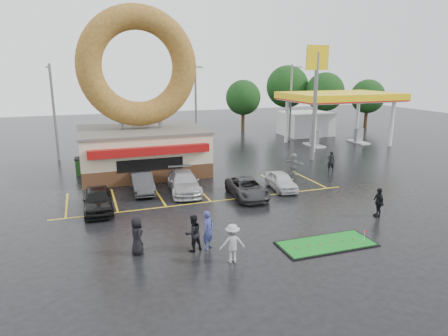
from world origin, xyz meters
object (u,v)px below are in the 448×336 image
object	(u,v)px
car_black	(98,200)
car_dgrey	(142,183)
donut_shop	(141,119)
person_cameraman	(378,202)
gas_station	(324,110)
dumpster	(87,166)
putting_green	(326,244)
car_silver	(184,182)
streetlight_left	(54,110)
streetlight_right	(291,101)
car_grey	(247,188)
car_white	(281,181)
person_blue	(208,230)
shell_sign	(316,81)
streetlight_mid	(196,105)

from	to	relation	value
car_black	car_dgrey	size ratio (longest dim) A/B	1.04
donut_shop	person_cameraman	bearing A→B (deg)	-53.29
gas_station	dumpster	xyz separation A→B (m)	(-27.50, -7.17, -3.05)
donut_shop	car_dgrey	xyz separation A→B (m)	(-0.95, -5.92, -3.79)
car_black	putting_green	xyz separation A→B (m)	(10.52, -8.88, -0.69)
car_silver	person_cameraman	xyz separation A→B (m)	(9.70, -8.53, 0.15)
donut_shop	car_black	bearing A→B (deg)	-114.61
streetlight_left	person_cameraman	xyz separation A→B (m)	(18.53, -22.41, -3.90)
streetlight_right	dumpster	distance (m)	25.21
putting_green	car_silver	bearing A→B (deg)	112.87
streetlight_left	person_cameraman	size ratio (longest dim) A/B	5.11
car_grey	streetlight_right	bearing A→B (deg)	58.41
streetlight_left	car_white	world-z (taller)	streetlight_left
car_silver	car_grey	bearing A→B (deg)	-27.39
car_silver	person_blue	distance (m)	9.34
donut_shop	putting_green	bearing A→B (deg)	-70.18
gas_station	person_blue	bearing A→B (deg)	-132.65
shell_sign	streetlight_left	size ratio (longest dim) A/B	1.18
shell_sign	putting_green	distance (m)	20.72
streetlight_mid	car_silver	bearing A→B (deg)	-109.15
putting_green	donut_shop	bearing A→B (deg)	109.82
streetlight_left	car_dgrey	world-z (taller)	streetlight_left
shell_sign	person_blue	size ratio (longest dim) A/B	5.48
car_grey	car_dgrey	bearing A→B (deg)	156.02
shell_sign	person_cameraman	size ratio (longest dim) A/B	6.02
streetlight_left	shell_sign	bearing A→B (deg)	-18.99
putting_green	person_blue	bearing A→B (deg)	164.24
streetlight_right	car_dgrey	distance (m)	25.22
streetlight_mid	person_cameraman	size ratio (longest dim) A/B	5.11
gas_station	shell_sign	xyz separation A→B (m)	(-7.00, -8.94, 3.68)
dumpster	car_silver	bearing A→B (deg)	-47.25
person_cameraman	car_dgrey	bearing A→B (deg)	-115.13
car_black	dumpster	distance (m)	9.75
streetlight_right	person_blue	xyz separation A→B (m)	(-18.27, -25.16, -3.81)
streetlight_left	streetlight_right	distance (m)	26.08
car_dgrey	person_blue	xyz separation A→B (m)	(1.68, -10.29, 0.29)
donut_shop	shell_sign	size ratio (longest dim) A/B	1.27
streetlight_left	streetlight_mid	xyz separation A→B (m)	(14.00, 1.00, 0.00)
streetlight_left	streetlight_right	world-z (taller)	same
car_silver	streetlight_mid	bearing A→B (deg)	77.21
person_blue	person_cameraman	bearing A→B (deg)	-36.99
streetlight_left	car_black	distance (m)	16.65
streetlight_left	car_black	size ratio (longest dim) A/B	2.10
car_grey	gas_station	bearing A→B (deg)	49.50
car_white	person_blue	size ratio (longest dim) A/B	1.92
streetlight_left	car_grey	size ratio (longest dim) A/B	1.96
streetlight_left	dumpster	bearing A→B (deg)	-67.87
gas_station	person_cameraman	size ratio (longest dim) A/B	7.75
streetlight_mid	car_silver	size ratio (longest dim) A/B	1.80
streetlight_right	dumpster	xyz separation A→B (m)	(-23.50, -8.15, -4.13)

